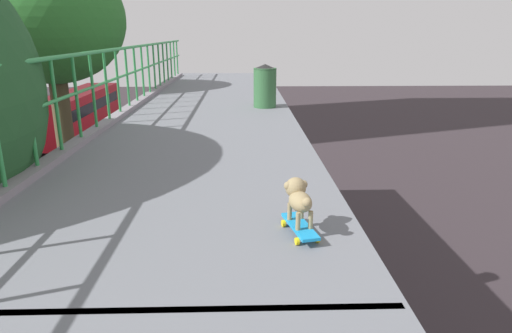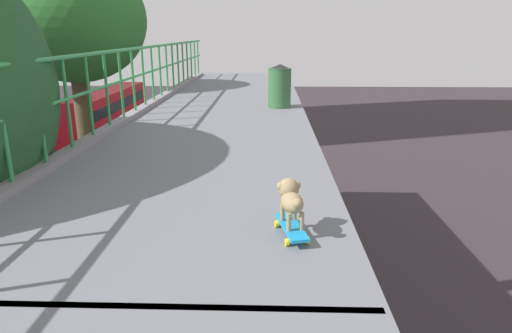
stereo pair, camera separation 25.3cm
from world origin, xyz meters
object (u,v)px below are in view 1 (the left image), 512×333
object	(u,v)px
toy_skateboard	(300,227)
litter_bin	(265,85)
city_bus	(79,111)
small_dog	(299,196)
car_blue_fifth	(3,251)

from	to	relation	value
toy_skateboard	litter_bin	xyz separation A→B (m)	(0.02, 6.07, 0.39)
city_bus	toy_skateboard	size ratio (longest dim) A/B	21.97
city_bus	litter_bin	world-z (taller)	litter_bin
small_dog	litter_bin	world-z (taller)	litter_bin
car_blue_fifth	city_bus	bearing A→B (deg)	102.28
car_blue_fifth	small_dog	distance (m)	13.17
litter_bin	car_blue_fifth	bearing A→B (deg)	157.60
toy_skateboard	litter_bin	distance (m)	6.08
car_blue_fifth	small_dog	world-z (taller)	small_dog
city_bus	litter_bin	size ratio (longest dim) A/B	13.13
city_bus	litter_bin	xyz separation A→B (m)	(11.90, -21.88, 4.25)
city_bus	toy_skateboard	distance (m)	30.61
city_bus	small_dog	bearing A→B (deg)	-66.94
city_bus	toy_skateboard	xyz separation A→B (m)	(11.88, -27.95, 3.86)
toy_skateboard	litter_bin	world-z (taller)	litter_bin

